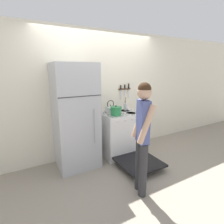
# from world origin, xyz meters

# --- Properties ---
(ground_plane) EXTENTS (14.00, 14.00, 0.00)m
(ground_plane) POSITION_xyz_m (0.00, 0.00, 0.00)
(ground_plane) COLOR gray
(wall_back) EXTENTS (10.00, 0.06, 2.55)m
(wall_back) POSITION_xyz_m (0.00, 0.03, 1.27)
(wall_back) COLOR silver
(wall_back) RESTS_ON ground_plane
(refrigerator) EXTENTS (0.73, 0.66, 1.89)m
(refrigerator) POSITION_xyz_m (-0.65, -0.32, 0.95)
(refrigerator) COLOR #B7BABF
(refrigerator) RESTS_ON ground_plane
(stove_range) EXTENTS (0.80, 1.34, 0.91)m
(stove_range) POSITION_xyz_m (0.30, -0.34, 0.45)
(stove_range) COLOR white
(stove_range) RESTS_ON ground_plane
(dutch_oven_pot) EXTENTS (0.26, 0.22, 0.19)m
(dutch_oven_pot) POSITION_xyz_m (0.12, -0.43, 0.99)
(dutch_oven_pot) COLOR #237A42
(dutch_oven_pot) RESTS_ON stove_range
(tea_kettle) EXTENTS (0.26, 0.21, 0.26)m
(tea_kettle) POSITION_xyz_m (0.13, -0.18, 0.99)
(tea_kettle) COLOR silver
(tea_kettle) RESTS_ON stove_range
(utensil_jar) EXTENTS (0.08, 0.08, 0.29)m
(utensil_jar) POSITION_xyz_m (0.50, -0.18, 0.99)
(utensil_jar) COLOR #B7BABF
(utensil_jar) RESTS_ON stove_range
(person) EXTENTS (0.33, 0.38, 1.62)m
(person) POSITION_xyz_m (-0.09, -1.51, 0.92)
(person) COLOR #2D2D30
(person) RESTS_ON ground_plane
(wall_knife_strip) EXTENTS (0.31, 0.03, 0.35)m
(wall_knife_strip) POSITION_xyz_m (0.58, -0.02, 1.36)
(wall_knife_strip) COLOR brown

